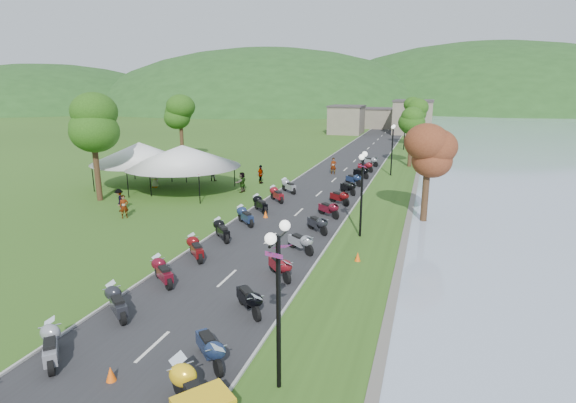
% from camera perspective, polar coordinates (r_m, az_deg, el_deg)
% --- Properties ---
extents(road, '(7.00, 120.00, 0.02)m').
position_cam_1_polar(road, '(49.28, 7.30, 4.07)').
color(road, '#29292B').
rests_on(road, ground).
extents(hills_backdrop, '(360.00, 120.00, 76.00)m').
position_cam_1_polar(hills_backdrop, '(208.08, 15.60, 11.48)').
color(hills_backdrop, '#285621').
rests_on(hills_backdrop, ground).
extents(far_building, '(18.00, 16.00, 5.00)m').
position_cam_1_polar(far_building, '(93.54, 11.29, 10.30)').
color(far_building, '#756C5B').
rests_on(far_building, ground).
extents(yellow_trike, '(3.21, 3.04, 1.26)m').
position_cam_1_polar(yellow_trike, '(13.50, -12.07, -22.95)').
color(yellow_trike, yellow).
rests_on(yellow_trike, ground).
extents(moto_row_left, '(2.60, 37.27, 1.10)m').
position_cam_1_polar(moto_row_left, '(22.66, -13.54, -7.24)').
color(moto_row_left, '#331411').
rests_on(moto_row_left, ground).
extents(moto_row_right, '(2.60, 41.58, 1.10)m').
position_cam_1_polar(moto_row_right, '(32.76, 5.86, -0.17)').
color(moto_row_right, '#331411').
rests_on(moto_row_right, ground).
extents(streetlamp_near, '(1.40, 1.40, 5.00)m').
position_cam_1_polar(streetlamp_near, '(13.23, -1.21, -13.78)').
color(streetlamp_near, black).
rests_on(streetlamp_near, ground).
extents(vendor_tent_main, '(6.48, 6.48, 4.00)m').
position_cam_1_polar(vendor_tent_main, '(39.12, -13.15, 4.09)').
color(vendor_tent_main, silver).
rests_on(vendor_tent_main, ground).
extents(vendor_tent_side, '(5.66, 5.66, 4.00)m').
position_cam_1_polar(vendor_tent_side, '(42.05, -18.20, 4.44)').
color(vendor_tent_side, silver).
rests_on(vendor_tent_side, ground).
extents(tree_park_left, '(3.44, 3.44, 9.54)m').
position_cam_1_polar(tree_park_left, '(37.82, -23.44, 7.19)').
color(tree_park_left, '#2B5F15').
rests_on(tree_park_left, ground).
extents(tree_lakeside, '(2.66, 2.66, 7.38)m').
position_cam_1_polar(tree_lakeside, '(30.72, 17.28, 4.28)').
color(tree_lakeside, '#2B5F15').
rests_on(tree_lakeside, ground).
extents(pedestrian_a, '(0.73, 0.72, 1.62)m').
position_cam_1_polar(pedestrian_a, '(32.77, -19.99, -1.98)').
color(pedestrian_a, slate).
rests_on(pedestrian_a, ground).
extents(pedestrian_b, '(0.79, 0.43, 1.62)m').
position_cam_1_polar(pedestrian_b, '(43.57, -9.50, 2.62)').
color(pedestrian_b, slate).
rests_on(pedestrian_b, ground).
extents(pedestrian_c, '(0.96, 1.12, 1.64)m').
position_cam_1_polar(pedestrian_c, '(34.65, -20.51, -1.16)').
color(pedestrian_c, slate).
rests_on(pedestrian_c, ground).
extents(traffic_cone_near, '(0.32, 0.32, 0.50)m').
position_cam_1_polar(traffic_cone_near, '(15.62, -21.58, -19.70)').
color(traffic_cone_near, '#F2590C').
rests_on(traffic_cone_near, ground).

